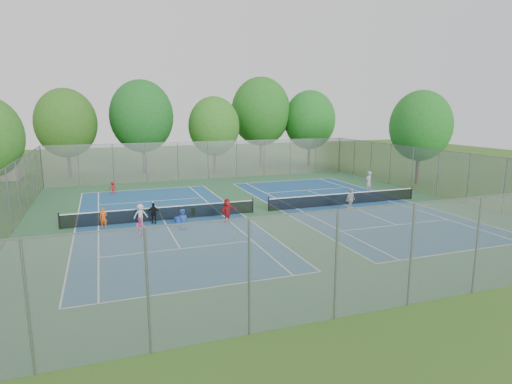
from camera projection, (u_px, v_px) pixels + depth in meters
ground at (261, 212)px, 31.10m from camera, size 120.00×120.00×0.00m
court_pad at (261, 212)px, 31.10m from camera, size 32.00×32.00×0.01m
court_left at (163, 220)px, 28.76m from camera, size 10.97×23.77×0.01m
court_right at (344, 205)px, 33.44m from camera, size 10.97×23.77×0.01m
net_left at (163, 214)px, 28.67m from camera, size 12.87×0.10×0.91m
net_right at (345, 199)px, 33.36m from camera, size 12.87×0.10×0.91m
fence_north at (208, 160)px, 45.49m from camera, size 32.00×0.10×4.00m
fence_south at (411, 255)px, 15.95m from camera, size 32.00×0.10×4.00m
fence_west at (9, 201)px, 25.37m from camera, size 0.10×32.00×4.00m
fence_east at (438, 174)px, 36.07m from camera, size 0.10×32.00×4.00m
tree_nw at (66, 123)px, 45.60m from camera, size 6.40×6.40×9.58m
tree_nl at (142, 116)px, 49.07m from camera, size 7.20×7.20×10.69m
tree_nc at (214, 126)px, 50.12m from camera, size 6.00×6.00×8.85m
tree_nr at (261, 112)px, 54.92m from camera, size 7.60×7.60×11.42m
tree_ne at (310, 120)px, 55.28m from camera, size 6.60×6.60×9.77m
tree_side_e at (421, 126)px, 41.90m from camera, size 6.00×6.00×9.20m
ball_crate at (178, 220)px, 28.21m from camera, size 0.47×0.47×0.34m
ball_hopper at (193, 211)px, 30.13m from camera, size 0.34×0.34×0.55m
student_a at (103, 218)px, 26.82m from camera, size 0.54×0.42×1.29m
student_b at (141, 227)px, 24.85m from camera, size 0.60×0.47×1.19m
student_c at (141, 214)px, 27.57m from camera, size 0.93×0.59×1.37m
student_d at (154, 213)px, 27.84m from camera, size 0.88×0.63×1.39m
student_e at (183, 220)px, 26.35m from camera, size 0.69×0.49×1.33m
student_f at (227, 210)px, 28.20m from camera, size 1.46×1.23×1.58m
child_far_baseline at (113, 188)px, 37.43m from camera, size 0.75×0.46×1.13m
instructor at (368, 182)px, 37.79m from camera, size 0.84×0.68×1.98m
teen_court_b at (351, 200)px, 31.16m from camera, size 1.08×0.80×1.71m
tennis_ball_0 at (101, 256)px, 21.67m from camera, size 0.07×0.07×0.07m
tennis_ball_1 at (140, 234)px, 25.55m from camera, size 0.07×0.07×0.07m
tennis_ball_2 at (243, 230)px, 26.32m from camera, size 0.07×0.07×0.07m
tennis_ball_3 at (240, 234)px, 25.47m from camera, size 0.07×0.07×0.07m
tennis_ball_4 at (220, 236)px, 25.00m from camera, size 0.07×0.07×0.07m
tennis_ball_5 at (146, 235)px, 25.34m from camera, size 0.07×0.07×0.07m
tennis_ball_6 at (185, 236)px, 25.20m from camera, size 0.07×0.07×0.07m
tennis_ball_7 at (234, 233)px, 25.79m from camera, size 0.07×0.07×0.07m
tennis_ball_8 at (217, 230)px, 26.33m from camera, size 0.07×0.07×0.07m
tennis_ball_9 at (124, 230)px, 26.41m from camera, size 0.07×0.07×0.07m
tennis_ball_10 at (234, 234)px, 25.41m from camera, size 0.07×0.07×0.07m
tennis_ball_11 at (108, 236)px, 25.16m from camera, size 0.07×0.07×0.07m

